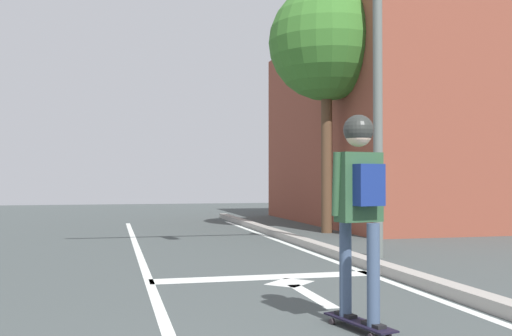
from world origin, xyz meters
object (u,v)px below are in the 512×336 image
skateboard (359,323)px  traffic_signal_mast (324,39)px  skater (360,187)px  roadside_tree (326,44)px

skateboard → traffic_signal_mast: size_ratio=0.16×
skater → roadside_tree: size_ratio=0.29×
traffic_signal_mast → skater: bearing=-106.4°
roadside_tree → traffic_signal_mast: bearing=-110.9°
skater → traffic_signal_mast: (1.31, 4.44, 2.41)m
skateboard → skater: bearing=-77.4°
skateboard → skater: skater is taller
skater → skateboard: bearing=102.6°
skateboard → skater: size_ratio=0.48×
traffic_signal_mast → roadside_tree: bearing=69.1°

